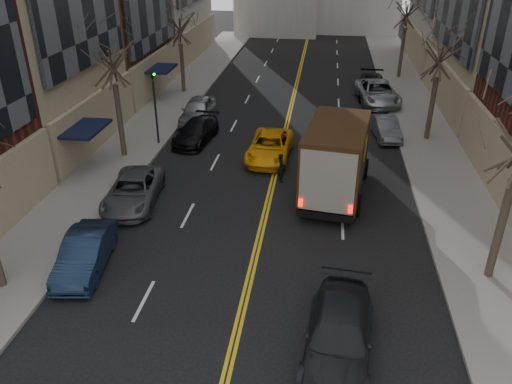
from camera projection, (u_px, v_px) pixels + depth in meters
The scene contains 17 objects.
sidewalk_left at pixel (159, 116), 34.81m from camera, with size 4.00×66.00×0.15m, color slate.
sidewalk_right at pixel (424, 128), 32.64m from camera, with size 4.00×66.00×0.15m, color slate.
tree_lf_mid at pixel (109, 39), 25.62m from camera, with size 3.20×3.20×8.91m.
tree_lf_far at pixel (179, 14), 37.30m from camera, with size 3.20×3.20×8.12m.
tree_rt_mid at pixel (443, 38), 28.08m from camera, with size 3.20×3.20×8.32m.
traffic_signal at pixel (155, 100), 28.95m from camera, with size 0.29×0.26×4.70m.
ups_truck at pixel (337, 158), 23.80m from camera, with size 3.51×7.15×3.76m.
observer_sedan at pixel (339, 335), 15.00m from camera, with size 2.49×5.14×1.44m.
taxi at pixel (270, 147), 28.25m from camera, with size 2.30×4.98×1.38m, color #F6A30A.
pedestrian at pixel (281, 168), 25.55m from camera, with size 0.56×0.37×1.53m, color black.
parked_lf_b at pixel (85, 253), 18.88m from camera, with size 1.47×4.20×1.39m, color #101E35.
parked_lf_c at pixel (133, 191), 23.49m from camera, with size 2.23×4.84×1.35m, color #4D5055.
parked_lf_d at pixel (196, 131), 30.50m from camera, with size 1.83×4.51×1.31m, color black.
parked_lf_e at pixel (198, 110), 33.59m from camera, with size 1.91×4.75×1.62m, color #97999E.
parked_rt_a at pixel (386, 128), 31.12m from camera, with size 1.35×3.86×1.27m, color #4F5357.
parked_rt_b at pixel (377, 93), 37.32m from camera, with size 2.71×5.87×1.63m, color #A8ABAF.
parked_rt_c at pixel (372, 86), 39.01m from camera, with size 2.19×5.39×1.57m, color black.
Camera 1 is at (2.28, -5.08, 11.49)m, focal length 35.00 mm.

